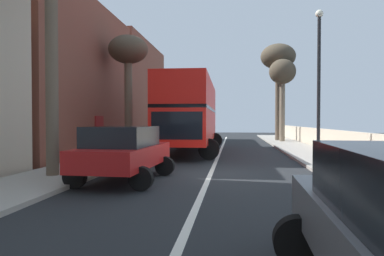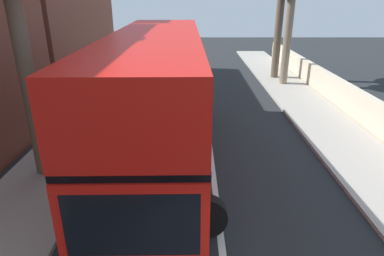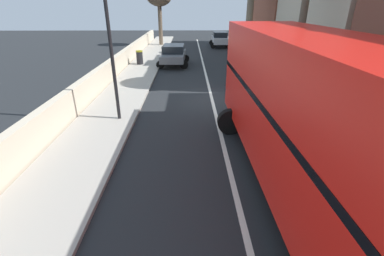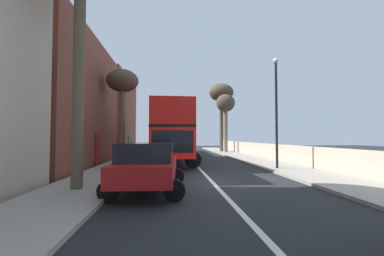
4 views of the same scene
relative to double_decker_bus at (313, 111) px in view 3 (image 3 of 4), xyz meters
name	(u,v)px [view 3 (image 3 of 4)]	position (x,y,z in m)	size (l,w,h in m)	color
ground_plane	(212,99)	(1.70, -7.87, -2.35)	(84.00, 84.00, 0.00)	black
road_centre_line	(212,99)	(1.70, -7.87, -2.35)	(0.16, 54.00, 0.01)	silver
sidewalk_left	(302,98)	(-3.20, -7.87, -2.29)	(2.60, 60.00, 0.12)	#9E998E
sidewalk_right	(121,99)	(6.60, -7.87, -2.29)	(2.60, 60.00, 0.12)	#9E998E
boundary_wall_right	(90,88)	(8.15, -7.87, -1.69)	(0.36, 54.00, 1.32)	beige
double_decker_bus	(313,111)	(0.00, 0.00, 0.00)	(3.69, 10.96, 4.06)	red
parked_car_grey_right_0	(174,54)	(4.20, -16.87, -1.43)	(2.62, 4.38, 1.62)	slate
parked_car_silver_left_1	(220,38)	(-0.80, -27.52, -1.40)	(2.44, 4.18, 1.70)	#B7BABF
parked_car_red_left_2	(252,73)	(-0.80, -9.82, -1.41)	(2.65, 4.19, 1.67)	#AD1919
lamppost_right	(109,29)	(6.00, -5.00, 1.45)	(0.32, 0.32, 6.31)	black
litter_bin_right	(140,57)	(7.00, -16.70, -1.68)	(0.55, 0.55, 1.10)	black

